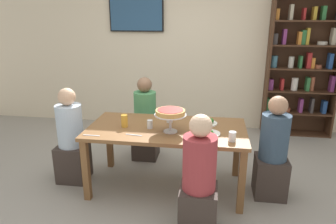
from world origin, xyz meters
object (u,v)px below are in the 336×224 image
(diner_head_east, at_px, (273,155))
(water_glass_clear_near, at_px, (150,124))
(bookshelf, at_px, (302,67))
(dining_table, at_px, (167,135))
(salad_plate_near_diner, at_px, (207,122))
(water_glass_clear_spare, at_px, (232,136))
(cutlery_knife_near, at_px, (134,135))
(television, at_px, (136,14))
(salad_plate_far_diner, at_px, (209,133))
(diner_near_right, at_px, (199,184))
(diner_head_west, at_px, (72,142))
(deep_dish_pizza_stand, at_px, (170,113))
(beer_glass_amber_tall, at_px, (124,121))
(cutlery_fork_far, at_px, (193,140))
(water_glass_clear_far, at_px, (170,118))
(cutlery_fork_near, at_px, (91,135))
(diner_far_left, at_px, (145,124))

(diner_head_east, height_order, water_glass_clear_near, diner_head_east)
(diner_head_east, relative_size, water_glass_clear_near, 12.14)
(bookshelf, bearing_deg, dining_table, -133.27)
(dining_table, height_order, salad_plate_near_diner, salad_plate_near_diner)
(water_glass_clear_spare, bearing_deg, cutlery_knife_near, 179.51)
(television, bearing_deg, water_glass_clear_near, -73.09)
(cutlery_knife_near, bearing_deg, salad_plate_far_diner, 17.82)
(diner_near_right, xyz_separation_m, salad_plate_far_diner, (0.07, 0.60, 0.26))
(water_glass_clear_spare, bearing_deg, dining_table, 158.04)
(diner_head_west, xyz_separation_m, deep_dish_pizza_stand, (1.21, -0.13, 0.46))
(diner_head_east, xyz_separation_m, beer_glass_amber_tall, (-1.63, -0.04, 0.32))
(deep_dish_pizza_stand, distance_m, cutlery_knife_near, 0.44)
(beer_glass_amber_tall, bearing_deg, water_glass_clear_spare, -11.50)
(deep_dish_pizza_stand, height_order, water_glass_clear_near, deep_dish_pizza_stand)
(water_glass_clear_spare, bearing_deg, bookshelf, 62.56)
(salad_plate_near_diner, distance_m, water_glass_clear_spare, 0.54)
(bookshelf, xyz_separation_m, salad_plate_near_diner, (-1.45, -1.83, -0.38))
(diner_head_west, relative_size, deep_dish_pizza_stand, 3.35)
(cutlery_fork_far, bearing_deg, water_glass_clear_spare, -11.32)
(diner_near_right, height_order, beer_glass_amber_tall, diner_near_right)
(diner_head_west, xyz_separation_m, diner_head_east, (2.31, -0.01, 0.00))
(diner_head_west, distance_m, water_glass_clear_far, 1.21)
(diner_head_east, bearing_deg, salad_plate_near_diner, -15.05)
(cutlery_fork_near, xyz_separation_m, cutlery_fork_far, (1.06, 0.03, 0.00))
(diner_head_west, bearing_deg, water_glass_clear_far, 8.65)
(cutlery_fork_near, bearing_deg, diner_head_west, 139.37)
(cutlery_fork_far, bearing_deg, beer_glass_amber_tall, 143.77)
(diner_near_right, relative_size, diner_head_west, 1.00)
(salad_plate_far_diner, distance_m, beer_glass_amber_tall, 0.95)
(diner_head_east, bearing_deg, diner_near_right, 43.42)
(beer_glass_amber_tall, bearing_deg, salad_plate_far_diner, -5.36)
(bookshelf, relative_size, salad_plate_far_diner, 9.17)
(television, distance_m, diner_near_right, 3.42)
(water_glass_clear_near, height_order, water_glass_clear_spare, water_glass_clear_spare)
(diner_head_west, bearing_deg, bookshelf, 33.42)
(water_glass_clear_far, bearing_deg, bookshelf, 44.17)
(television, relative_size, salad_plate_far_diner, 3.82)
(television, distance_m, diner_far_left, 2.04)
(salad_plate_near_diner, distance_m, water_glass_clear_far, 0.43)
(salad_plate_far_diner, bearing_deg, water_glass_clear_spare, -32.90)
(cutlery_fork_near, bearing_deg, salad_plate_far_diner, 10.40)
(diner_head_east, bearing_deg, salad_plate_far_diner, 10.16)
(diner_head_east, bearing_deg, beer_glass_amber_tall, 1.26)
(cutlery_fork_near, bearing_deg, water_glass_clear_spare, 2.88)
(diner_far_left, xyz_separation_m, salad_plate_far_diner, (0.88, -0.87, 0.26))
(salad_plate_near_diner, xyz_separation_m, water_glass_clear_far, (-0.43, -0.01, 0.03))
(television, distance_m, cutlery_fork_far, 2.94)
(dining_table, relative_size, cutlery_fork_near, 9.73)
(diner_head_west, bearing_deg, dining_table, -0.17)
(deep_dish_pizza_stand, height_order, water_glass_clear_spare, deep_dish_pizza_stand)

